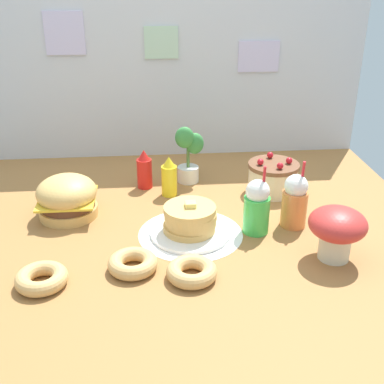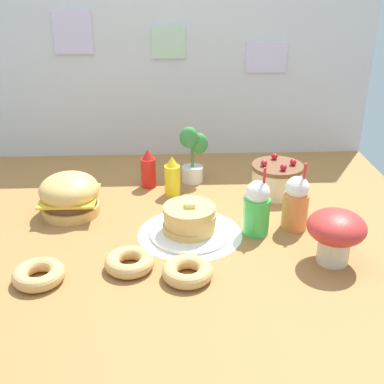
# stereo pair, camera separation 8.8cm
# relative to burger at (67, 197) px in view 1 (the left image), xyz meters

# --- Properties ---
(ground_plane) EXTENTS (2.46, 2.07, 0.02)m
(ground_plane) POSITION_rel_burger_xyz_m (0.50, -0.22, -0.11)
(ground_plane) COLOR #9E6B38
(back_wall) EXTENTS (2.46, 0.04, 0.98)m
(back_wall) POSITION_rel_burger_xyz_m (0.50, 0.81, 0.40)
(back_wall) COLOR silver
(back_wall) RESTS_ON ground_plane
(doily_mat) EXTENTS (0.48, 0.48, 0.00)m
(doily_mat) POSITION_rel_burger_xyz_m (0.58, -0.23, -0.10)
(doily_mat) COLOR white
(doily_mat) RESTS_ON ground_plane
(burger) EXTENTS (0.29, 0.29, 0.21)m
(burger) POSITION_rel_burger_xyz_m (0.00, 0.00, 0.00)
(burger) COLOR #DBA859
(burger) RESTS_ON ground_plane
(pancake_stack) EXTENTS (0.37, 0.37, 0.16)m
(pancake_stack) POSITION_rel_burger_xyz_m (0.58, -0.23, -0.03)
(pancake_stack) COLOR white
(pancake_stack) RESTS_ON doily_mat
(layer_cake) EXTENTS (0.27, 0.27, 0.20)m
(layer_cake) POSITION_rel_burger_xyz_m (1.06, 0.18, -0.02)
(layer_cake) COLOR beige
(layer_cake) RESTS_ON ground_plane
(ketchup_bottle) EXTENTS (0.08, 0.08, 0.22)m
(ketchup_bottle) POSITION_rel_burger_xyz_m (0.37, 0.30, 0.00)
(ketchup_bottle) COLOR red
(ketchup_bottle) RESTS_ON ground_plane
(mustard_bottle) EXTENTS (0.08, 0.08, 0.22)m
(mustard_bottle) POSITION_rel_burger_xyz_m (0.51, 0.19, 0.00)
(mustard_bottle) COLOR yellow
(mustard_bottle) RESTS_ON ground_plane
(cream_soda_cup) EXTENTS (0.12, 0.12, 0.33)m
(cream_soda_cup) POSITION_rel_burger_xyz_m (0.88, -0.23, 0.03)
(cream_soda_cup) COLOR green
(cream_soda_cup) RESTS_ON ground_plane
(orange_float_cup) EXTENTS (0.12, 0.12, 0.33)m
(orange_float_cup) POSITION_rel_burger_xyz_m (1.07, -0.19, 0.03)
(orange_float_cup) COLOR orange
(orange_float_cup) RESTS_ON ground_plane
(donut_pink_glaze) EXTENTS (0.20, 0.20, 0.06)m
(donut_pink_glaze) POSITION_rel_burger_xyz_m (-0.02, -0.57, -0.07)
(donut_pink_glaze) COLOR tan
(donut_pink_glaze) RESTS_ON ground_plane
(donut_chocolate) EXTENTS (0.20, 0.20, 0.06)m
(donut_chocolate) POSITION_rel_burger_xyz_m (0.32, -0.50, -0.07)
(donut_chocolate) COLOR tan
(donut_chocolate) RESTS_ON ground_plane
(donut_vanilla) EXTENTS (0.20, 0.20, 0.06)m
(donut_vanilla) POSITION_rel_burger_xyz_m (0.56, -0.58, -0.07)
(donut_vanilla) COLOR tan
(donut_vanilla) RESTS_ON ground_plane
(potted_plant) EXTENTS (0.16, 0.13, 0.33)m
(potted_plant) POSITION_rel_burger_xyz_m (0.62, 0.36, 0.08)
(potted_plant) COLOR white
(potted_plant) RESTS_ON ground_plane
(mushroom_stool) EXTENTS (0.24, 0.24, 0.23)m
(mushroom_stool) POSITION_rel_burger_xyz_m (1.16, -0.48, 0.04)
(mushroom_stool) COLOR beige
(mushroom_stool) RESTS_ON ground_plane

